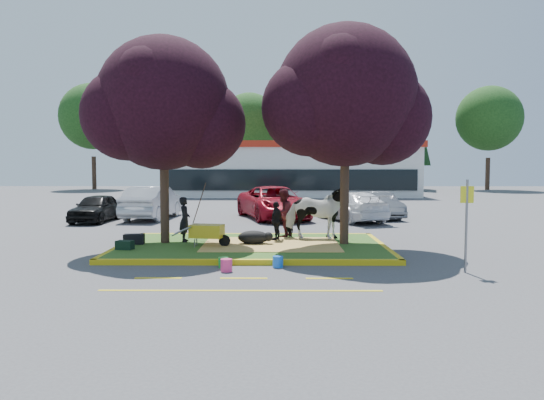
{
  "coord_description": "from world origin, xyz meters",
  "views": [
    {
      "loc": [
        0.76,
        -16.39,
        2.69
      ],
      "look_at": [
        0.62,
        0.5,
        1.51
      ],
      "focal_mm": 35.0,
      "sensor_mm": 36.0,
      "label": 1
    }
  ],
  "objects_px": {
    "calf": "(253,237)",
    "wheelbarrow": "(207,231)",
    "cow": "(317,213)",
    "bucket_pink": "(226,265)",
    "car_silver": "(153,203)",
    "bucket_green": "(223,262)",
    "bucket_blue": "(278,262)",
    "handler": "(185,219)",
    "car_black": "(96,208)",
    "sign_post": "(467,216)"
  },
  "relations": [
    {
      "from": "calf",
      "to": "car_black",
      "type": "xyz_separation_m",
      "value": [
        -7.53,
        7.63,
        0.27
      ]
    },
    {
      "from": "calf",
      "to": "bucket_green",
      "type": "distance_m",
      "value": 3.1
    },
    {
      "from": "bucket_green",
      "to": "bucket_blue",
      "type": "relative_size",
      "value": 0.93
    },
    {
      "from": "handler",
      "to": "car_silver",
      "type": "bearing_deg",
      "value": 14.09
    },
    {
      "from": "calf",
      "to": "bucket_pink",
      "type": "xyz_separation_m",
      "value": [
        -0.52,
        -3.5,
        -0.21
      ]
    },
    {
      "from": "wheelbarrow",
      "to": "bucket_blue",
      "type": "relative_size",
      "value": 6.09
    },
    {
      "from": "wheelbarrow",
      "to": "car_black",
      "type": "relative_size",
      "value": 0.47
    },
    {
      "from": "calf",
      "to": "wheelbarrow",
      "type": "distance_m",
      "value": 1.48
    },
    {
      "from": "car_silver",
      "to": "bucket_pink",
      "type": "bearing_deg",
      "value": 117.0
    },
    {
      "from": "bucket_blue",
      "to": "cow",
      "type": "bearing_deg",
      "value": 72.11
    },
    {
      "from": "bucket_blue",
      "to": "car_black",
      "type": "height_order",
      "value": "car_black"
    },
    {
      "from": "bucket_green",
      "to": "bucket_blue",
      "type": "xyz_separation_m",
      "value": [
        1.4,
        0.06,
        0.01
      ]
    },
    {
      "from": "bucket_blue",
      "to": "wheelbarrow",
      "type": "bearing_deg",
      "value": 130.79
    },
    {
      "from": "calf",
      "to": "bucket_pink",
      "type": "bearing_deg",
      "value": -102.0
    },
    {
      "from": "bucket_pink",
      "to": "wheelbarrow",
      "type": "bearing_deg",
      "value": 106.0
    },
    {
      "from": "calf",
      "to": "wheelbarrow",
      "type": "bearing_deg",
      "value": -164.77
    },
    {
      "from": "bucket_blue",
      "to": "car_silver",
      "type": "bearing_deg",
      "value": 116.81
    },
    {
      "from": "car_silver",
      "to": "bucket_blue",
      "type": "bearing_deg",
      "value": 122.97
    },
    {
      "from": "calf",
      "to": "bucket_blue",
      "type": "height_order",
      "value": "calf"
    },
    {
      "from": "handler",
      "to": "bucket_blue",
      "type": "xyz_separation_m",
      "value": [
        3.0,
        -3.48,
        -0.73
      ]
    },
    {
      "from": "sign_post",
      "to": "bucket_green",
      "type": "xyz_separation_m",
      "value": [
        -6.01,
        0.55,
        -1.26
      ]
    },
    {
      "from": "handler",
      "to": "bucket_green",
      "type": "distance_m",
      "value": 3.96
    },
    {
      "from": "cow",
      "to": "wheelbarrow",
      "type": "xyz_separation_m",
      "value": [
        -3.45,
        -1.56,
        -0.43
      ]
    },
    {
      "from": "bucket_blue",
      "to": "car_black",
      "type": "distance_m",
      "value": 13.46
    },
    {
      "from": "bucket_green",
      "to": "car_silver",
      "type": "relative_size",
      "value": 0.06
    },
    {
      "from": "calf",
      "to": "car_silver",
      "type": "relative_size",
      "value": 0.21
    },
    {
      "from": "calf",
      "to": "wheelbarrow",
      "type": "relative_size",
      "value": 0.55
    },
    {
      "from": "wheelbarrow",
      "to": "bucket_green",
      "type": "height_order",
      "value": "wheelbarrow"
    },
    {
      "from": "wheelbarrow",
      "to": "bucket_blue",
      "type": "distance_m",
      "value": 3.32
    },
    {
      "from": "cow",
      "to": "bucket_pink",
      "type": "distance_m",
      "value": 5.34
    },
    {
      "from": "calf",
      "to": "bucket_blue",
      "type": "bearing_deg",
      "value": -79.17
    },
    {
      "from": "car_black",
      "to": "car_silver",
      "type": "bearing_deg",
      "value": 32.87
    },
    {
      "from": "calf",
      "to": "wheelbarrow",
      "type": "xyz_separation_m",
      "value": [
        -1.39,
        -0.47,
        0.25
      ]
    },
    {
      "from": "bucket_pink",
      "to": "bucket_green",
      "type": "bearing_deg",
      "value": 104.76
    },
    {
      "from": "bucket_pink",
      "to": "car_silver",
      "type": "bearing_deg",
      "value": 110.84
    },
    {
      "from": "cow",
      "to": "calf",
      "type": "distance_m",
      "value": 2.43
    },
    {
      "from": "handler",
      "to": "bucket_pink",
      "type": "bearing_deg",
      "value": -162.41
    },
    {
      "from": "car_silver",
      "to": "car_black",
      "type": "bearing_deg",
      "value": 35.93
    },
    {
      "from": "wheelbarrow",
      "to": "car_silver",
      "type": "bearing_deg",
      "value": 122.88
    },
    {
      "from": "car_black",
      "to": "handler",
      "type": "bearing_deg",
      "value": -50.2
    },
    {
      "from": "cow",
      "to": "bucket_pink",
      "type": "xyz_separation_m",
      "value": [
        -2.59,
        -4.59,
        -0.88
      ]
    },
    {
      "from": "cow",
      "to": "bucket_blue",
      "type": "bearing_deg",
      "value": 167.12
    },
    {
      "from": "wheelbarrow",
      "to": "bucket_blue",
      "type": "xyz_separation_m",
      "value": [
        2.15,
        -2.49,
        -0.46
      ]
    },
    {
      "from": "bucket_green",
      "to": "handler",
      "type": "bearing_deg",
      "value": 114.25
    },
    {
      "from": "bucket_pink",
      "to": "car_silver",
      "type": "xyz_separation_m",
      "value": [
        -4.73,
        12.43,
        0.63
      ]
    },
    {
      "from": "bucket_green",
      "to": "bucket_pink",
      "type": "relative_size",
      "value": 0.86
    },
    {
      "from": "handler",
      "to": "bucket_pink",
      "type": "distance_m",
      "value": 4.43
    },
    {
      "from": "handler",
      "to": "car_black",
      "type": "height_order",
      "value": "handler"
    },
    {
      "from": "calf",
      "to": "sign_post",
      "type": "relative_size",
      "value": 0.43
    },
    {
      "from": "bucket_pink",
      "to": "calf",
      "type": "bearing_deg",
      "value": 81.57
    }
  ]
}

